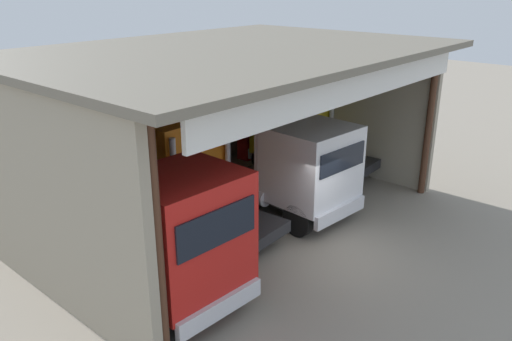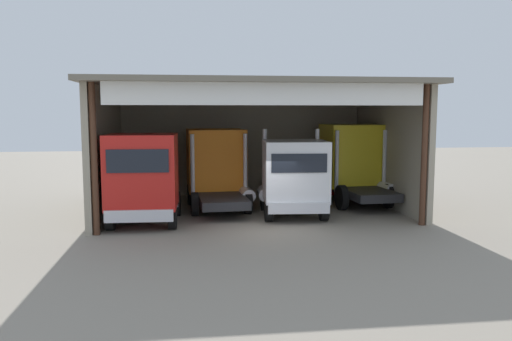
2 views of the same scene
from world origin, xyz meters
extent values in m
plane|color=gray|center=(0.00, 0.00, 0.00)|extent=(80.00, 80.00, 0.00)
cube|color=#9E937F|center=(0.00, 8.64, 2.70)|extent=(12.76, 0.24, 5.41)
cube|color=#9E937F|center=(-6.38, 4.32, 2.70)|extent=(0.24, 8.64, 5.41)
cube|color=#9E937F|center=(6.38, 4.32, 2.70)|extent=(0.24, 8.64, 5.41)
cube|color=#6E6759|center=(0.00, 3.92, 5.51)|extent=(13.36, 9.44, 0.20)
cylinder|color=#4C2D1E|center=(-6.13, 0.15, 2.70)|extent=(0.24, 0.24, 5.41)
cylinder|color=#4C2D1E|center=(6.13, 0.15, 2.70)|extent=(0.24, 0.24, 5.41)
cube|color=white|center=(0.00, -0.32, 5.06)|extent=(11.49, 0.12, 0.90)
cube|color=red|center=(-4.58, 1.21, 2.16)|extent=(2.66, 2.36, 2.78)
cube|color=black|center=(-4.62, 0.06, 2.64)|extent=(2.19, 0.14, 0.83)
cube|color=silver|center=(-4.62, 0.03, 0.66)|extent=(2.45, 0.25, 0.44)
cube|color=#232326|center=(-4.50, 3.22, 0.69)|extent=(2.06, 3.72, 0.36)
cylinder|color=silver|center=(-3.37, 2.45, 1.90)|extent=(0.18, 0.18, 2.76)
cylinder|color=silver|center=(-5.69, 2.54, 1.90)|extent=(0.18, 0.18, 2.76)
cylinder|color=silver|center=(-5.67, 2.96, 0.81)|extent=(0.60, 1.22, 0.56)
cylinder|color=black|center=(-3.46, 0.72, 0.51)|extent=(0.34, 1.04, 1.03)
cylinder|color=black|center=(-5.73, 0.80, 0.51)|extent=(0.34, 1.04, 1.03)
cylinder|color=black|center=(-3.37, 3.18, 0.51)|extent=(0.34, 1.04, 1.03)
cylinder|color=black|center=(-5.64, 3.26, 0.51)|extent=(0.34, 1.04, 1.03)
cube|color=orange|center=(-1.60, 5.18, 2.16)|extent=(2.71, 2.56, 2.83)
cube|color=black|center=(-1.67, 6.41, 2.66)|extent=(2.19, 0.19, 0.85)
cube|color=silver|center=(-1.67, 6.44, 0.65)|extent=(2.45, 0.30, 0.44)
cube|color=#232326|center=(-1.47, 3.12, 0.68)|extent=(2.15, 3.86, 0.36)
cylinder|color=silver|center=(-2.67, 3.76, 1.96)|extent=(0.18, 0.18, 2.92)
cylinder|color=silver|center=(-0.36, 3.89, 1.96)|extent=(0.18, 0.18, 2.92)
cylinder|color=silver|center=(-0.34, 3.49, 0.80)|extent=(0.63, 1.23, 0.56)
cylinder|color=black|center=(-2.76, 5.60, 0.50)|extent=(0.36, 1.02, 1.00)
cylinder|color=black|center=(-0.49, 5.73, 0.50)|extent=(0.36, 1.02, 1.00)
cylinder|color=black|center=(-2.61, 3.05, 0.50)|extent=(0.36, 1.02, 1.00)
cylinder|color=black|center=(-0.34, 3.19, 0.50)|extent=(0.36, 1.02, 1.00)
cube|color=white|center=(1.47, 1.96, 1.99)|extent=(2.69, 2.54, 2.44)
cube|color=black|center=(1.38, 0.76, 2.42)|extent=(2.15, 0.21, 0.73)
cube|color=silver|center=(1.38, 0.73, 0.67)|extent=(2.41, 0.33, 0.44)
cube|color=#232326|center=(1.59, 3.74, 0.70)|extent=(2.12, 3.37, 0.36)
cylinder|color=silver|center=(2.70, 3.20, 2.08)|extent=(0.18, 0.18, 3.11)
cylinder|color=silver|center=(0.42, 3.36, 2.08)|extent=(0.18, 0.18, 3.11)
cylinder|color=silver|center=(0.43, 3.52, 0.82)|extent=(0.64, 1.24, 0.56)
cylinder|color=black|center=(2.54, 1.40, 0.52)|extent=(0.37, 1.07, 1.05)
cylinder|color=black|center=(0.32, 1.56, 0.52)|extent=(0.37, 1.07, 1.05)
cylinder|color=black|center=(2.70, 3.66, 0.52)|extent=(0.37, 1.07, 1.05)
cylinder|color=black|center=(0.48, 3.81, 0.52)|extent=(0.37, 1.07, 1.05)
cube|color=yellow|center=(4.96, 5.50, 2.29)|extent=(2.71, 2.37, 2.95)
cube|color=black|center=(4.89, 6.63, 2.80)|extent=(2.19, 0.19, 0.89)
cube|color=silver|center=(4.89, 6.66, 0.71)|extent=(2.46, 0.31, 0.44)
cube|color=#232326|center=(5.07, 3.58, 0.74)|extent=(2.14, 3.61, 0.36)
cylinder|color=silver|center=(3.87, 4.17, 2.05)|extent=(0.18, 0.18, 2.98)
cylinder|color=silver|center=(6.19, 4.31, 2.05)|extent=(0.18, 0.18, 2.98)
cylinder|color=silver|center=(6.21, 3.95, 0.86)|extent=(0.63, 1.23, 0.56)
cylinder|color=black|center=(3.79, 5.88, 0.56)|extent=(0.37, 1.13, 1.12)
cylinder|color=black|center=(6.07, 6.01, 0.56)|extent=(0.37, 1.13, 1.12)
cylinder|color=black|center=(3.93, 3.51, 0.56)|extent=(0.37, 1.13, 1.12)
cylinder|color=black|center=(6.21, 3.65, 0.56)|extent=(0.37, 1.13, 1.12)
cylinder|color=#B21E19|center=(1.61, 7.68, 0.44)|extent=(0.58, 0.58, 0.88)
cube|color=red|center=(4.87, 7.69, 0.50)|extent=(0.90, 0.60, 1.00)
camera|label=1|loc=(-11.35, -6.90, 7.54)|focal=36.09mm
camera|label=2|loc=(-2.77, -18.26, 4.40)|focal=35.71mm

